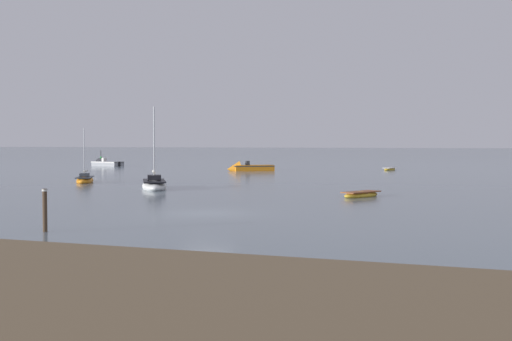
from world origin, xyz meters
TOP-DOWN VIEW (x-y plane):
  - ground_plane at (0.00, 0.00)m, footprint 800.00×800.00m
  - sailboat_moored_0 at (-20.93, 19.95)m, footprint 3.34×4.61m
  - rowboat_moored_0 at (5.09, 12.78)m, footprint 2.37×3.33m
  - rowboat_moored_2 at (-0.18, 55.68)m, footprint 1.49×3.06m
  - motorboat_moored_2 at (-42.56, 55.94)m, footprint 5.90×3.16m
  - motorboat_moored_3 at (-16.32, 47.19)m, footprint 5.84×4.94m
  - sailboat_moored_1 at (-11.20, 14.85)m, footprint 4.50×5.91m
  - channel_buoy at (-51.18, 68.32)m, footprint 0.90×0.90m
  - mooring_post_near at (-3.04, -8.58)m, footprint 0.22×0.22m

SIDE VIEW (x-z plane):
  - ground_plane at x=0.00m, z-range 0.00..0.00m
  - rowboat_moored_2 at x=-0.18m, z-range -0.11..0.36m
  - rowboat_moored_0 at x=5.09m, z-range -0.11..0.39m
  - sailboat_moored_0 at x=-20.93m, z-range -2.29..2.73m
  - motorboat_moored_2 at x=-42.56m, z-range -0.70..1.23m
  - motorboat_moored_3 at x=-16.32m, z-range -0.72..1.26m
  - sailboat_moored_1 at x=-11.20m, z-range -2.97..3.53m
  - channel_buoy at x=-51.18m, z-range -0.69..1.61m
  - mooring_post_near at x=-3.04m, z-range -0.14..1.75m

